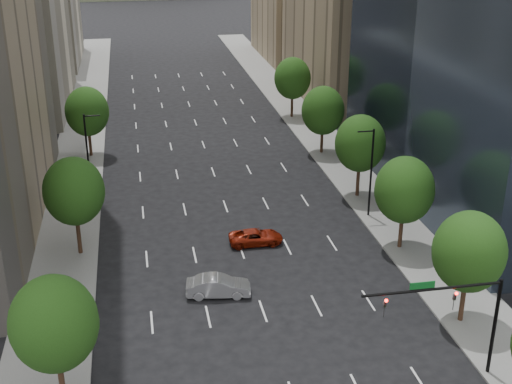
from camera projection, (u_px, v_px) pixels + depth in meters
sidewalk_left at (69, 217)px, 67.30m from camera, size 6.00×200.00×0.15m
sidewalk_right at (371, 195)px, 72.51m from camera, size 6.00×200.00×0.15m
filler_left at (39, 16)px, 131.28m from camera, size 14.00×26.00×18.00m
parking_tan_right at (349, 1)px, 104.71m from camera, size 14.00×30.00×30.00m
filler_right at (297, 16)px, 137.36m from camera, size 14.00×26.00×16.00m
tree_right_1 at (469, 252)px, 48.29m from camera, size 5.20×5.20×8.75m
tree_right_2 at (404, 190)px, 59.24m from camera, size 5.20×5.20×8.61m
tree_right_3 at (360, 143)px, 70.03m from camera, size 5.20×5.20×8.89m
tree_right_4 at (323, 111)px, 82.91m from camera, size 5.20×5.20×8.46m
tree_right_5 at (292, 78)px, 97.32m from camera, size 5.20×5.20×8.75m
tree_left_0 at (54, 324)px, 39.95m from camera, size 5.20×5.20×8.75m
tree_left_1 at (74, 191)px, 58.03m from camera, size 5.20×5.20×8.97m
tree_left_2 at (87, 112)px, 81.74m from camera, size 5.20×5.20×8.68m
streetlight_rn at (371, 170)px, 65.80m from camera, size 1.70×0.20×9.00m
streetlight_ln at (88, 153)px, 70.35m from camera, size 1.70×0.20×9.00m
traffic_signal at (461, 309)px, 42.48m from camera, size 9.12×0.40×7.38m
car_silver at (218, 286)px, 53.55m from camera, size 5.23×2.43×1.66m
car_red_far at (256, 237)px, 61.88m from camera, size 4.90×2.29×1.36m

